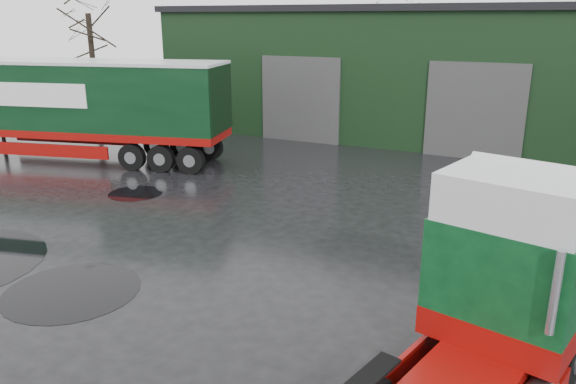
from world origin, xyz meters
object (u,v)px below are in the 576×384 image
(warehouse, at_px, (496,71))
(hero_tractor, at_px, (471,316))
(trailer_left, at_px, (69,110))
(tree_back_a, at_px, (396,32))
(tree_left, at_px, (91,48))

(warehouse, height_order, hero_tractor, warehouse)
(hero_tractor, bearing_deg, trailer_left, 165.20)
(warehouse, xyz_separation_m, tree_back_a, (-8.00, 10.00, 1.59))
(hero_tractor, bearing_deg, tree_back_a, 121.12)
(tree_left, bearing_deg, warehouse, 22.83)
(tree_left, distance_m, tree_back_a, 21.10)
(trailer_left, height_order, tree_left, tree_left)
(hero_tractor, relative_size, trailer_left, 0.43)
(tree_left, xyz_separation_m, tree_back_a, (11.00, 18.00, 0.50))
(warehouse, xyz_separation_m, trailer_left, (-15.00, -13.59, -1.08))
(hero_tractor, distance_m, trailer_left, 19.87)
(trailer_left, bearing_deg, hero_tractor, -132.43)
(warehouse, distance_m, tree_left, 20.64)
(warehouse, bearing_deg, tree_left, -157.17)
(hero_tractor, distance_m, tree_back_a, 34.76)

